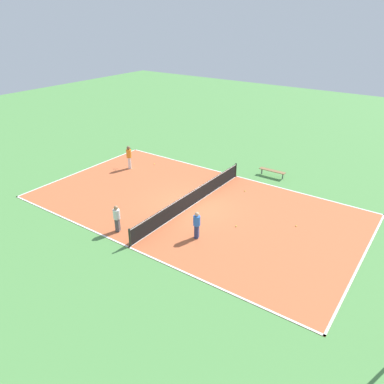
{
  "coord_description": "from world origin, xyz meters",
  "views": [
    {
      "loc": [
        15.99,
        11.3,
        10.42
      ],
      "look_at": [
        0.0,
        0.0,
        0.9
      ],
      "focal_mm": 35.0,
      "sensor_mm": 36.0,
      "label": 1
    }
  ],
  "objects_px": {
    "tennis_ball_left_sideline": "(245,191)",
    "tennis_ball_far_baseline": "(296,226)",
    "tennis_ball_midcourt": "(154,164)",
    "player_center_orange": "(129,156)",
    "player_near_blue": "(197,224)",
    "bench": "(272,171)",
    "player_far_white": "(117,217)",
    "tennis_net": "(192,198)",
    "tennis_ball_right_alley": "(236,226)"
  },
  "relations": [
    {
      "from": "tennis_ball_midcourt",
      "to": "tennis_ball_far_baseline",
      "type": "height_order",
      "value": "same"
    },
    {
      "from": "bench",
      "to": "player_center_orange",
      "type": "distance_m",
      "value": 10.25
    },
    {
      "from": "player_far_white",
      "to": "tennis_ball_midcourt",
      "type": "bearing_deg",
      "value": 3.52
    },
    {
      "from": "player_center_orange",
      "to": "tennis_ball_left_sideline",
      "type": "distance_m",
      "value": 8.88
    },
    {
      "from": "tennis_ball_left_sideline",
      "to": "tennis_ball_midcourt",
      "type": "relative_size",
      "value": 1.0
    },
    {
      "from": "tennis_ball_left_sideline",
      "to": "player_far_white",
      "type": "bearing_deg",
      "value": -21.46
    },
    {
      "from": "tennis_ball_left_sideline",
      "to": "tennis_ball_far_baseline",
      "type": "bearing_deg",
      "value": 62.37
    },
    {
      "from": "player_near_blue",
      "to": "tennis_ball_far_baseline",
      "type": "height_order",
      "value": "player_near_blue"
    },
    {
      "from": "tennis_net",
      "to": "tennis_ball_far_baseline",
      "type": "relative_size",
      "value": 155.33
    },
    {
      "from": "bench",
      "to": "player_near_blue",
      "type": "relative_size",
      "value": 1.27
    },
    {
      "from": "player_far_white",
      "to": "tennis_ball_left_sideline",
      "type": "bearing_deg",
      "value": -46.88
    },
    {
      "from": "tennis_ball_left_sideline",
      "to": "tennis_ball_far_baseline",
      "type": "height_order",
      "value": "same"
    },
    {
      "from": "bench",
      "to": "player_center_orange",
      "type": "height_order",
      "value": "player_center_orange"
    },
    {
      "from": "tennis_net",
      "to": "player_far_white",
      "type": "xyz_separation_m",
      "value": [
        4.58,
        -1.51,
        0.34
      ]
    },
    {
      "from": "tennis_net",
      "to": "tennis_ball_left_sideline",
      "type": "height_order",
      "value": "tennis_net"
    },
    {
      "from": "bench",
      "to": "tennis_ball_right_alley",
      "type": "relative_size",
      "value": 27.33
    },
    {
      "from": "tennis_net",
      "to": "tennis_ball_left_sideline",
      "type": "distance_m",
      "value": 3.89
    },
    {
      "from": "player_center_orange",
      "to": "tennis_ball_left_sideline",
      "type": "bearing_deg",
      "value": -121.5
    },
    {
      "from": "player_center_orange",
      "to": "tennis_ball_far_baseline",
      "type": "height_order",
      "value": "player_center_orange"
    },
    {
      "from": "tennis_ball_far_baseline",
      "to": "tennis_ball_left_sideline",
      "type": "bearing_deg",
      "value": -117.63
    },
    {
      "from": "tennis_net",
      "to": "tennis_ball_left_sideline",
      "type": "bearing_deg",
      "value": 154.51
    },
    {
      "from": "player_far_white",
      "to": "tennis_ball_left_sideline",
      "type": "relative_size",
      "value": 21.99
    },
    {
      "from": "bench",
      "to": "tennis_ball_left_sideline",
      "type": "xyz_separation_m",
      "value": [
        3.29,
        -0.38,
        -0.34
      ]
    },
    {
      "from": "tennis_net",
      "to": "tennis_ball_right_alley",
      "type": "distance_m",
      "value": 3.43
    },
    {
      "from": "tennis_net",
      "to": "player_far_white",
      "type": "relative_size",
      "value": 7.06
    },
    {
      "from": "tennis_net",
      "to": "player_near_blue",
      "type": "distance_m",
      "value": 3.52
    },
    {
      "from": "player_near_blue",
      "to": "tennis_ball_left_sideline",
      "type": "xyz_separation_m",
      "value": [
        -6.2,
        -0.55,
        -0.79
      ]
    },
    {
      "from": "player_center_orange",
      "to": "tennis_ball_far_baseline",
      "type": "relative_size",
      "value": 25.01
    },
    {
      "from": "tennis_ball_left_sideline",
      "to": "tennis_ball_far_baseline",
      "type": "distance_m",
      "value": 4.83
    },
    {
      "from": "player_near_blue",
      "to": "player_center_orange",
      "type": "relative_size",
      "value": 0.86
    },
    {
      "from": "tennis_ball_left_sideline",
      "to": "tennis_ball_midcourt",
      "type": "xyz_separation_m",
      "value": [
        -0.25,
        -7.76,
        0.0
      ]
    },
    {
      "from": "tennis_ball_right_alley",
      "to": "player_center_orange",
      "type": "bearing_deg",
      "value": -104.78
    },
    {
      "from": "tennis_ball_midcourt",
      "to": "tennis_ball_far_baseline",
      "type": "distance_m",
      "value": 12.3
    },
    {
      "from": "bench",
      "to": "player_near_blue",
      "type": "distance_m",
      "value": 9.5
    },
    {
      "from": "bench",
      "to": "player_far_white",
      "type": "relative_size",
      "value": 1.24
    },
    {
      "from": "player_far_white",
      "to": "tennis_ball_right_alley",
      "type": "relative_size",
      "value": 21.99
    },
    {
      "from": "player_far_white",
      "to": "bench",
      "type": "bearing_deg",
      "value": -42.78
    },
    {
      "from": "player_center_orange",
      "to": "tennis_ball_left_sideline",
      "type": "xyz_separation_m",
      "value": [
        -1.38,
        8.72,
        -0.94
      ]
    },
    {
      "from": "tennis_net",
      "to": "bench",
      "type": "xyz_separation_m",
      "value": [
        -6.77,
        2.04,
        -0.13
      ]
    },
    {
      "from": "player_near_blue",
      "to": "tennis_ball_far_baseline",
      "type": "bearing_deg",
      "value": 118.1
    },
    {
      "from": "bench",
      "to": "player_near_blue",
      "type": "height_order",
      "value": "player_near_blue"
    },
    {
      "from": "player_center_orange",
      "to": "player_near_blue",
      "type": "bearing_deg",
      "value": -157.98
    },
    {
      "from": "player_near_blue",
      "to": "tennis_ball_far_baseline",
      "type": "relative_size",
      "value": 21.59
    },
    {
      "from": "tennis_ball_right_alley",
      "to": "tennis_ball_left_sideline",
      "type": "height_order",
      "value": "same"
    },
    {
      "from": "player_center_orange",
      "to": "tennis_ball_midcourt",
      "type": "height_order",
      "value": "player_center_orange"
    },
    {
      "from": "bench",
      "to": "tennis_ball_far_baseline",
      "type": "relative_size",
      "value": 27.33
    },
    {
      "from": "bench",
      "to": "tennis_ball_midcourt",
      "type": "xyz_separation_m",
      "value": [
        3.04,
        -8.14,
        -0.34
      ]
    },
    {
      "from": "player_center_orange",
      "to": "tennis_ball_far_baseline",
      "type": "bearing_deg",
      "value": -134.27
    },
    {
      "from": "tennis_net",
      "to": "tennis_ball_far_baseline",
      "type": "bearing_deg",
      "value": 101.86
    },
    {
      "from": "tennis_ball_midcourt",
      "to": "tennis_ball_far_baseline",
      "type": "relative_size",
      "value": 1.0
    }
  ]
}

